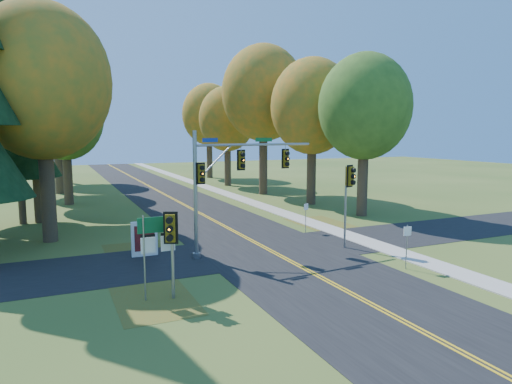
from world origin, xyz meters
name	(u,v)px	position (x,y,z in m)	size (l,w,h in m)	color
ground	(285,259)	(0.00, 0.00, 0.00)	(160.00, 160.00, 0.00)	#36521D
road_main	(285,258)	(0.00, 0.00, 0.01)	(8.00, 160.00, 0.02)	black
road_cross	(268,250)	(0.00, 2.00, 0.01)	(60.00, 6.00, 0.02)	black
centerline_left	(283,258)	(-0.10, 0.00, 0.03)	(0.10, 160.00, 0.01)	gold
centerline_right	(287,258)	(0.10, 0.00, 0.03)	(0.10, 160.00, 0.01)	gold
sidewalk_east	(380,246)	(6.20, 0.00, 0.03)	(1.60, 160.00, 0.06)	#9E998E
leaf_patch_w_near	(145,254)	(-6.50, 4.00, 0.01)	(4.00, 6.00, 0.00)	brown
leaf_patch_e	(331,227)	(6.80, 6.00, 0.01)	(3.50, 8.00, 0.00)	brown
leaf_patch_w_far	(153,298)	(-7.50, -3.00, 0.01)	(3.00, 5.00, 0.00)	brown
tree_w_a	(43,82)	(-11.13, 9.38, 9.49)	(8.00, 8.00, 14.15)	#38281C
tree_e_a	(365,107)	(11.57, 8.77, 8.53)	(7.20, 7.20, 12.73)	#38281C
tree_w_b	(34,79)	(-11.72, 16.29, 10.37)	(8.60, 8.60, 15.38)	#38281C
tree_e_b	(313,107)	(10.97, 15.58, 8.90)	(7.60, 7.60, 13.33)	#38281C
tree_w_c	(65,117)	(-9.54, 24.47, 7.94)	(6.80, 6.80, 11.91)	#38281C
tree_e_c	(264,94)	(9.88, 23.69, 10.66)	(8.80, 8.80, 15.79)	#38281C
tree_w_d	(56,102)	(-10.13, 33.18, 9.78)	(8.20, 8.20, 14.56)	#38281C
tree_e_d	(228,119)	(9.26, 32.87, 8.24)	(7.00, 7.00, 12.32)	#38281C
tree_w_e	(65,106)	(-8.92, 44.09, 10.07)	(8.40, 8.40, 14.97)	#38281C
tree_e_e	(209,115)	(10.47, 43.58, 9.19)	(7.80, 7.80, 13.74)	#38281C
pine_c	(14,88)	(-13.00, 16.00, 9.69)	(5.60, 5.60, 20.56)	#38281C
traffic_mast	(227,176)	(-2.39, 2.13, 4.29)	(7.33, 1.17, 6.67)	gray
east_signal_pole	(349,185)	(4.27, 0.46, 3.62)	(0.53, 0.64, 4.78)	gray
ped_signal_pole	(171,235)	(-6.85, -3.49, 2.64)	(0.53, 0.64, 3.55)	gray
route_sign_cluster	(158,240)	(-7.25, -3.03, 2.38)	(1.58, 0.11, 3.38)	gray
info_kiosk	(144,239)	(-6.61, 3.52, 0.94)	(1.37, 0.22, 1.90)	silver
reg_sign_e_north	(306,212)	(4.26, 5.14, 1.36)	(0.37, 0.13, 1.98)	gray
reg_sign_e_south	(407,239)	(4.49, -4.01, 1.48)	(0.41, 0.08, 2.17)	gray
reg_sign_w	(166,226)	(-5.32, 3.96, 1.43)	(0.40, 0.06, 2.09)	gray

